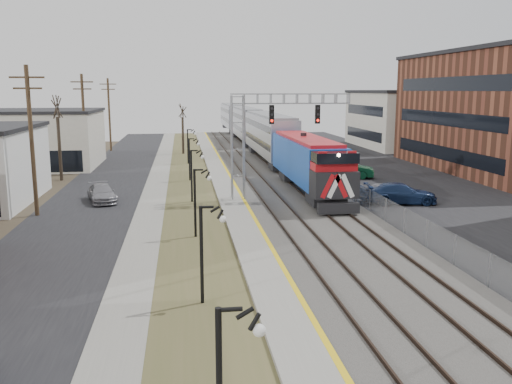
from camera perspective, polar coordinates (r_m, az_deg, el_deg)
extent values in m
cube|color=black|center=(48.66, -15.77, 0.37)|extent=(7.00, 120.00, 0.04)
cube|color=gray|center=(48.23, -10.48, 0.53)|extent=(2.00, 120.00, 0.08)
cube|color=#4B4D29|center=(48.18, -6.91, 0.61)|extent=(4.00, 120.00, 0.06)
cube|color=gray|center=(48.30, -3.35, 0.80)|extent=(2.00, 120.00, 0.24)
cube|color=#595651|center=(48.93, 2.49, 0.92)|extent=(8.00, 120.00, 0.20)
cube|color=black|center=(52.41, 15.52, 1.10)|extent=(16.00, 120.00, 0.04)
cube|color=gold|center=(48.35, -2.31, 0.98)|extent=(0.24, 120.00, 0.01)
cube|color=#2D2119|center=(48.49, -0.70, 1.05)|extent=(0.08, 120.00, 0.15)
cube|color=#2D2119|center=(48.70, 1.05, 1.09)|extent=(0.08, 120.00, 0.15)
cube|color=#2D2119|center=(49.04, 3.36, 1.14)|extent=(0.08, 120.00, 0.15)
cube|color=#2D2119|center=(49.35, 5.07, 1.18)|extent=(0.08, 120.00, 0.15)
cube|color=#1549AF|center=(44.19, 5.56, 2.94)|extent=(3.00, 17.00, 4.25)
cube|color=black|center=(36.21, 8.67, -1.70)|extent=(2.80, 0.50, 0.70)
cube|color=#9EA0A8|center=(63.94, 1.37, 5.85)|extent=(3.00, 22.00, 5.33)
cube|color=#9EA0A8|center=(86.47, -1.05, 7.11)|extent=(3.00, 22.00, 5.33)
cube|color=#9EA0A8|center=(109.11, -2.48, 7.84)|extent=(3.00, 22.00, 5.33)
cube|color=gray|center=(40.89, -1.94, 4.52)|extent=(1.00, 1.00, 8.00)
cube|color=gray|center=(41.26, 3.64, 9.78)|extent=(9.00, 0.80, 0.80)
cube|color=black|center=(40.58, 1.65, 8.15)|extent=(0.35, 0.25, 1.40)
cube|color=black|center=(41.30, 6.50, 8.13)|extent=(0.35, 0.25, 1.40)
cylinder|color=black|center=(21.43, -5.75, -6.71)|extent=(0.14, 0.14, 4.00)
cylinder|color=black|center=(31.11, -6.44, -1.23)|extent=(0.14, 0.14, 4.00)
cylinder|color=black|center=(40.95, -6.80, 1.63)|extent=(0.14, 0.14, 4.00)
cylinder|color=black|center=(50.85, -7.02, 3.38)|extent=(0.14, 0.14, 4.00)
cylinder|color=black|center=(62.77, -7.19, 4.75)|extent=(0.14, 0.14, 4.00)
cylinder|color=#4C3823|center=(38.87, -22.54, 4.87)|extent=(0.28, 0.28, 10.00)
cylinder|color=#4C3823|center=(58.38, -17.63, 6.86)|extent=(0.28, 0.28, 10.00)
cylinder|color=#4C3823|center=(78.14, -15.18, 7.82)|extent=(0.28, 0.28, 10.00)
cube|color=gray|center=(49.73, 7.27, 1.82)|extent=(0.04, 120.00, 1.60)
cube|color=beige|center=(64.77, -22.49, 5.10)|extent=(14.00, 12.00, 6.00)
cube|color=beige|center=(84.96, 16.42, 7.29)|extent=(16.00, 18.00, 8.00)
cylinder|color=#382D23|center=(53.93, -19.97, 4.28)|extent=(0.30, 0.30, 5.95)
cylinder|color=#382D23|center=(72.69, -7.70, 5.90)|extent=(0.30, 0.30, 4.90)
imported|color=#15274C|center=(41.74, 15.01, -0.21)|extent=(5.50, 2.77, 1.53)
imported|color=gray|center=(42.21, 13.83, -0.05)|extent=(4.53, 2.09, 1.50)
imported|color=#0C3E22|center=(53.10, 9.68, 2.32)|extent=(5.21, 3.33, 1.62)
imported|color=gray|center=(42.69, -15.92, -0.18)|extent=(2.91, 4.77, 1.29)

